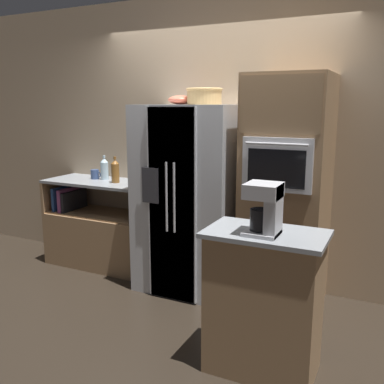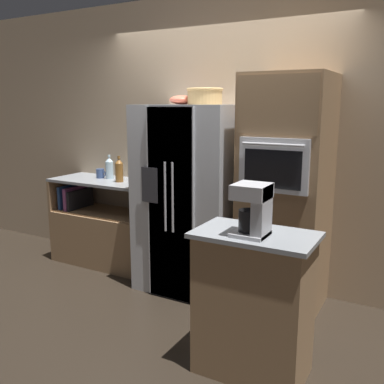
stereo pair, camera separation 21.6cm
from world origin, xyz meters
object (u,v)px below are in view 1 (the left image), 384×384
Objects in this scene: bottle_tall at (115,171)px; wicker_basket at (205,96)px; wall_oven at (286,194)px; fruit_bowl at (181,100)px; coffee_maker at (266,207)px; bottle_short at (104,169)px; refrigerator at (190,199)px; mug at (95,174)px.

wicker_basket is at bearing -2.31° from bottle_tall.
wall_oven reaches higher than wicker_basket.
coffee_maker is (1.17, -1.12, -0.65)m from fruit_bowl.
coffee_maker is at bearing -30.41° from bottle_tall.
bottle_tall is (-0.80, 0.04, -0.72)m from fruit_bowl.
bottle_short is at bearing 171.99° from fruit_bowl.
wall_oven is 6.10× the size of wicker_basket.
wall_oven reaches higher than fruit_bowl.
bottle_tall is (-1.04, 0.04, -0.76)m from wicker_basket.
refrigerator is 1.52m from coffee_maker.
fruit_bowl is (-0.12, 0.04, 0.92)m from refrigerator.
mug is 0.39× the size of coffee_maker.
mug is at bearing 173.81° from fruit_bowl.
refrigerator is at bearing -7.50° from mug.
coffee_maker is at bearing -29.95° from bottle_short.
bottle_tall is at bearing 175.05° from refrigerator.
bottle_short is at bearing 150.05° from coffee_maker.
wicker_basket reaches higher than refrigerator.
bottle_tall is 0.35m from mug.
refrigerator is at bearing -178.03° from wall_oven.
fruit_bowl reaches higher than coffee_maker.
fruit_bowl is at bearing -2.68° from bottle_tall.
bottle_tall is (-0.92, 0.08, 0.19)m from refrigerator.
wicker_basket is at bearing -1.13° from fruit_bowl.
mug is (-1.38, 0.13, -0.83)m from wicker_basket.
fruit_bowl is 1.85× the size of mug.
wall_oven is 1.29m from fruit_bowl.
bottle_tall is at bearing -25.64° from bottle_short.
refrigerator is 1.17m from bottle_short.
bottle_tall is (-1.82, 0.05, 0.07)m from wall_oven.
fruit_bowl is 0.85× the size of bottle_tall.
wicker_basket is 1.49m from bottle_short.
wicker_basket is at bearing -6.68° from bottle_short.
wall_oven reaches higher than bottle_short.
wicker_basket is at bearing -5.28° from mug.
refrigerator is at bearing -9.26° from bottle_short.
refrigerator is 13.91× the size of mug.
fruit_bowl is 0.73× the size of coffee_maker.
bottle_short is at bearing 10.04° from mug.
bottle_short is (-0.22, 0.11, -0.00)m from bottle_tall.
fruit_bowl is 1.26m from bottle_short.
refrigerator is 0.96m from wicker_basket.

